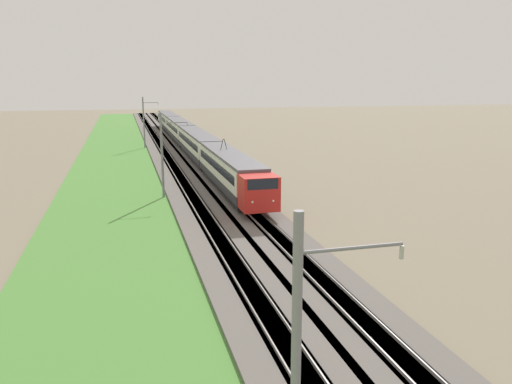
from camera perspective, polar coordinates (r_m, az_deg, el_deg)
The scene contains 9 objects.
ballast_main at distance 54.22m, azimuth -8.46°, elevation 1.22°, with size 240.00×4.40×0.30m.
ballast_adjacent at distance 54.79m, azimuth -4.34°, elevation 1.43°, with size 240.00×4.40×0.30m.
track_main at distance 54.22m, azimuth -8.46°, elevation 1.23°, with size 240.00×1.57×0.45m.
track_adjacent at distance 54.79m, azimuth -4.34°, elevation 1.44°, with size 240.00×1.57×0.45m.
grass_verge at distance 53.92m, azimuth -15.42°, elevation 0.74°, with size 240.00×11.55×0.12m.
passenger_train at distance 79.81m, azimuth -7.84°, elevation 6.42°, with size 87.40×2.97×5.00m.
catenary_mast_near at distance 11.72m, azimuth 4.85°, elevation -20.98°, with size 0.22×2.56×8.11m.
catenary_mast_mid at distance 46.51m, azimuth -10.62°, elevation 4.19°, with size 0.22×2.56×7.90m.
catenary_mast_far at distance 82.99m, azimuth -12.66°, elevation 7.80°, with size 0.22×2.56×8.24m.
Camera 1 is at (-2.87, 5.86, 10.65)m, focal length 35.00 mm.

